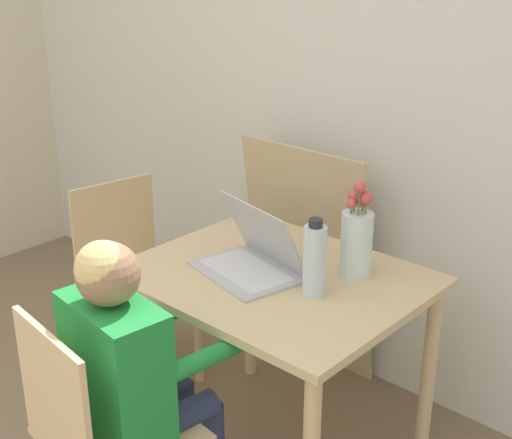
{
  "coord_description": "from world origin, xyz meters",
  "views": [
    {
      "loc": [
        1.56,
        -0.13,
        1.8
      ],
      "look_at": [
        0.08,
        1.51,
        0.92
      ],
      "focal_mm": 50.0,
      "sensor_mm": 36.0,
      "label": 1
    }
  ],
  "objects_px": {
    "chair_spare": "(132,280)",
    "person_seated": "(130,364)",
    "flower_vase": "(357,238)",
    "water_bottle": "(314,260)",
    "laptop": "(253,256)"
  },
  "relations": [
    {
      "from": "person_seated",
      "to": "laptop",
      "type": "relative_size",
      "value": 2.6
    },
    {
      "from": "chair_spare",
      "to": "person_seated",
      "type": "relative_size",
      "value": 0.81
    },
    {
      "from": "laptop",
      "to": "water_bottle",
      "type": "relative_size",
      "value": 1.57
    },
    {
      "from": "chair_spare",
      "to": "flower_vase",
      "type": "distance_m",
      "value": 1.11
    },
    {
      "from": "flower_vase",
      "to": "water_bottle",
      "type": "height_order",
      "value": "flower_vase"
    },
    {
      "from": "person_seated",
      "to": "laptop",
      "type": "height_order",
      "value": "person_seated"
    },
    {
      "from": "person_seated",
      "to": "flower_vase",
      "type": "distance_m",
      "value": 0.83
    },
    {
      "from": "laptop",
      "to": "flower_vase",
      "type": "xyz_separation_m",
      "value": [
        0.27,
        0.21,
        0.08
      ]
    },
    {
      "from": "water_bottle",
      "to": "laptop",
      "type": "bearing_deg",
      "value": 179.54
    },
    {
      "from": "laptop",
      "to": "flower_vase",
      "type": "height_order",
      "value": "flower_vase"
    },
    {
      "from": "chair_spare",
      "to": "laptop",
      "type": "xyz_separation_m",
      "value": [
        0.73,
        -0.04,
        0.35
      ]
    },
    {
      "from": "person_seated",
      "to": "water_bottle",
      "type": "bearing_deg",
      "value": -105.1
    },
    {
      "from": "person_seated",
      "to": "flower_vase",
      "type": "relative_size",
      "value": 3.09
    },
    {
      "from": "water_bottle",
      "to": "person_seated",
      "type": "bearing_deg",
      "value": -111.98
    },
    {
      "from": "chair_spare",
      "to": "flower_vase",
      "type": "bearing_deg",
      "value": -71.7
    }
  ]
}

